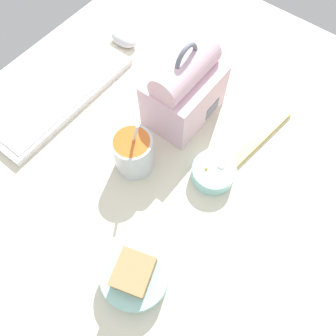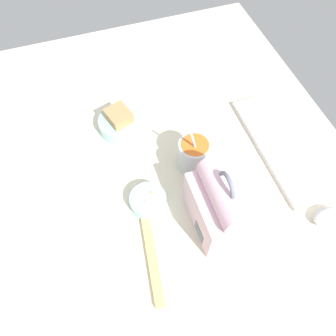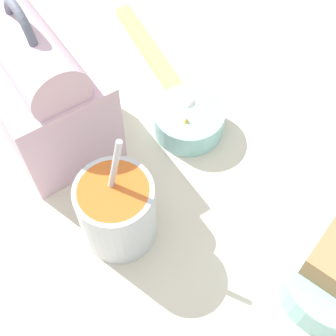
% 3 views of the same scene
% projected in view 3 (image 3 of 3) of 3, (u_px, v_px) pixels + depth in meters
% --- Properties ---
extents(desk_surface, '(1.40, 1.10, 0.02)m').
position_uv_depth(desk_surface, '(170.00, 215.00, 0.61)').
color(desk_surface, beige).
rests_on(desk_surface, ground).
extents(lunch_bag, '(0.18, 0.13, 0.22)m').
position_uv_depth(lunch_bag, '(43.00, 91.00, 0.60)').
color(lunch_bag, beige).
rests_on(lunch_bag, desk_surface).
extents(soup_cup, '(0.09, 0.09, 0.17)m').
position_uv_depth(soup_cup, '(117.00, 211.00, 0.55)').
color(soup_cup, silver).
rests_on(soup_cup, desk_surface).
extents(bento_bowl_snacks, '(0.10, 0.10, 0.05)m').
position_uv_depth(bento_bowl_snacks, '(189.00, 120.00, 0.66)').
color(bento_bowl_snacks, '#93D1CC').
rests_on(bento_bowl_snacks, desk_surface).
extents(chopstick_case, '(0.24, 0.05, 0.02)m').
position_uv_depth(chopstick_case, '(151.00, 53.00, 0.75)').
color(chopstick_case, '#EFD666').
rests_on(chopstick_case, desk_surface).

